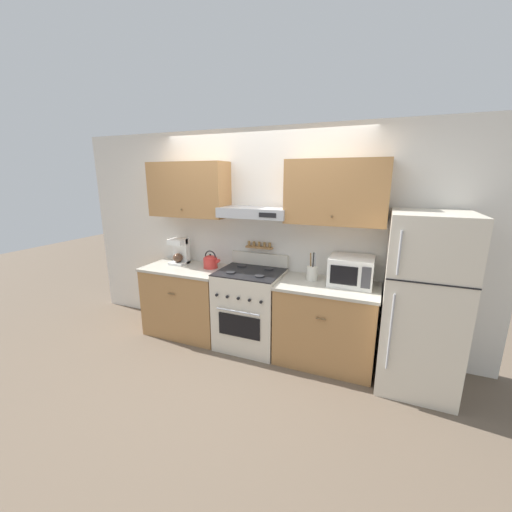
{
  "coord_description": "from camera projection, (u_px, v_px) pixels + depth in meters",
  "views": [
    {
      "loc": [
        1.38,
        -2.86,
        2.0
      ],
      "look_at": [
        0.1,
        0.27,
        1.14
      ],
      "focal_mm": 22.0,
      "sensor_mm": 36.0,
      "label": 1
    }
  ],
  "objects": [
    {
      "name": "ground_plane",
      "position": [
        239.0,
        358.0,
        3.56
      ],
      "size": [
        16.0,
        16.0,
        0.0
      ],
      "primitive_type": "plane",
      "color": "brown"
    },
    {
      "name": "wall_back",
      "position": [
        260.0,
        224.0,
        3.76
      ],
      "size": [
        5.2,
        0.46,
        2.55
      ],
      "color": "silver",
      "rests_on": "ground_plane"
    },
    {
      "name": "counter_left",
      "position": [
        188.0,
        300.0,
        4.08
      ],
      "size": [
        1.04,
        0.66,
        0.89
      ],
      "color": "#AD7A47",
      "rests_on": "ground_plane"
    },
    {
      "name": "counter_right",
      "position": [
        326.0,
        323.0,
        3.42
      ],
      "size": [
        1.05,
        0.66,
        0.89
      ],
      "color": "#AD7A47",
      "rests_on": "ground_plane"
    },
    {
      "name": "stove_range",
      "position": [
        250.0,
        308.0,
        3.74
      ],
      "size": [
        0.74,
        0.66,
        1.09
      ],
      "color": "beige",
      "rests_on": "ground_plane"
    },
    {
      "name": "refrigerator",
      "position": [
        422.0,
        303.0,
        2.94
      ],
      "size": [
        0.69,
        0.76,
        1.7
      ],
      "color": "beige",
      "rests_on": "ground_plane"
    },
    {
      "name": "tea_kettle",
      "position": [
        211.0,
        261.0,
        3.9
      ],
      "size": [
        0.23,
        0.18,
        0.22
      ],
      "color": "red",
      "rests_on": "counter_left"
    },
    {
      "name": "coffee_maker",
      "position": [
        180.0,
        251.0,
        4.09
      ],
      "size": [
        0.2,
        0.21,
        0.33
      ],
      "color": "white",
      "rests_on": "counter_left"
    },
    {
      "name": "microwave",
      "position": [
        351.0,
        271.0,
        3.28
      ],
      "size": [
        0.44,
        0.39,
        0.3
      ],
      "color": "white",
      "rests_on": "counter_right"
    },
    {
      "name": "utensil_crock",
      "position": [
        312.0,
        273.0,
        3.43
      ],
      "size": [
        0.12,
        0.12,
        0.31
      ],
      "color": "silver",
      "rests_on": "counter_right"
    }
  ]
}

